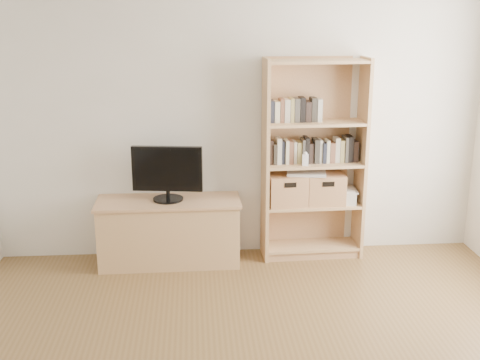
{
  "coord_description": "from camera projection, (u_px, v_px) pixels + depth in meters",
  "views": [
    {
      "loc": [
        -0.43,
        -2.93,
        2.27
      ],
      "look_at": [
        -0.05,
        1.9,
        0.88
      ],
      "focal_mm": 45.0,
      "sensor_mm": 36.0,
      "label": 1
    }
  ],
  "objects": [
    {
      "name": "back_wall",
      "position": [
        240.0,
        118.0,
        5.5
      ],
      "size": [
        4.5,
        0.02,
        2.6
      ],
      "primitive_type": "cube",
      "color": "silver",
      "rests_on": "floor"
    },
    {
      "name": "tv_stand",
      "position": [
        169.0,
        233.0,
        5.5
      ],
      "size": [
        1.26,
        0.48,
        0.58
      ],
      "primitive_type": "cube",
      "rotation": [
        0.0,
        0.0,
        0.01
      ],
      "color": "tan",
      "rests_on": "floor"
    },
    {
      "name": "bookshelf",
      "position": [
        314.0,
        160.0,
        5.5
      ],
      "size": [
        0.94,
        0.36,
        1.85
      ],
      "primitive_type": "cube",
      "rotation": [
        0.0,
        0.0,
        0.03
      ],
      "color": "tan",
      "rests_on": "floor"
    },
    {
      "name": "television",
      "position": [
        167.0,
        174.0,
        5.35
      ],
      "size": [
        0.63,
        0.13,
        0.49
      ],
      "primitive_type": "cube",
      "rotation": [
        0.0,
        0.0,
        -0.14
      ],
      "color": "black",
      "rests_on": "tv_stand"
    },
    {
      "name": "books_row_mid",
      "position": [
        314.0,
        151.0,
        5.49
      ],
      "size": [
        0.79,
        0.16,
        0.21
      ],
      "primitive_type": "cube",
      "rotation": [
        0.0,
        0.0,
        0.01
      ],
      "color": "#302420",
      "rests_on": "bookshelf"
    },
    {
      "name": "books_row_upper",
      "position": [
        292.0,
        110.0,
        5.36
      ],
      "size": [
        0.39,
        0.15,
        0.21
      ],
      "primitive_type": "cube",
      "rotation": [
        0.0,
        0.0,
        0.03
      ],
      "color": "#302420",
      "rests_on": "bookshelf"
    },
    {
      "name": "baby_monitor",
      "position": [
        305.0,
        160.0,
        5.38
      ],
      "size": [
        0.06,
        0.04,
        0.1
      ],
      "primitive_type": "cube",
      "rotation": [
        0.0,
        0.0,
        -0.06
      ],
      "color": "white",
      "rests_on": "bookshelf"
    },
    {
      "name": "basket_left",
      "position": [
        287.0,
        189.0,
        5.54
      ],
      "size": [
        0.37,
        0.31,
        0.29
      ],
      "primitive_type": "cube",
      "rotation": [
        0.0,
        0.0,
        0.08
      ],
      "color": "#A9784C",
      "rests_on": "bookshelf"
    },
    {
      "name": "basket_right",
      "position": [
        325.0,
        188.0,
        5.58
      ],
      "size": [
        0.34,
        0.28,
        0.28
      ],
      "primitive_type": "cube",
      "rotation": [
        0.0,
        0.0,
        -0.0
      ],
      "color": "#A9784C",
      "rests_on": "bookshelf"
    },
    {
      "name": "laptop",
      "position": [
        306.0,
        172.0,
        5.51
      ],
      "size": [
        0.39,
        0.3,
        0.03
      ],
      "primitive_type": "cube",
      "rotation": [
        0.0,
        0.0,
        -0.17
      ],
      "color": "white",
      "rests_on": "basket_left"
    },
    {
      "name": "magazine_stack",
      "position": [
        346.0,
        196.0,
        5.62
      ],
      "size": [
        0.2,
        0.27,
        0.11
      ],
      "primitive_type": "cube",
      "rotation": [
        0.0,
        0.0,
        -0.15
      ],
      "color": "beige",
      "rests_on": "bookshelf"
    }
  ]
}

